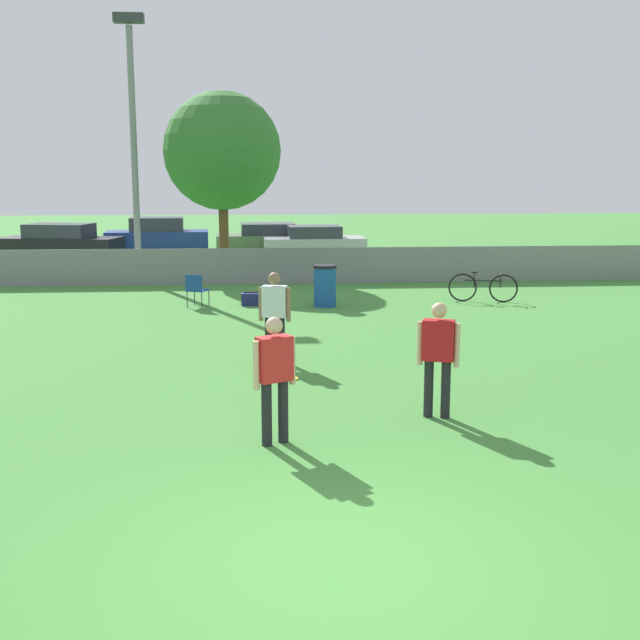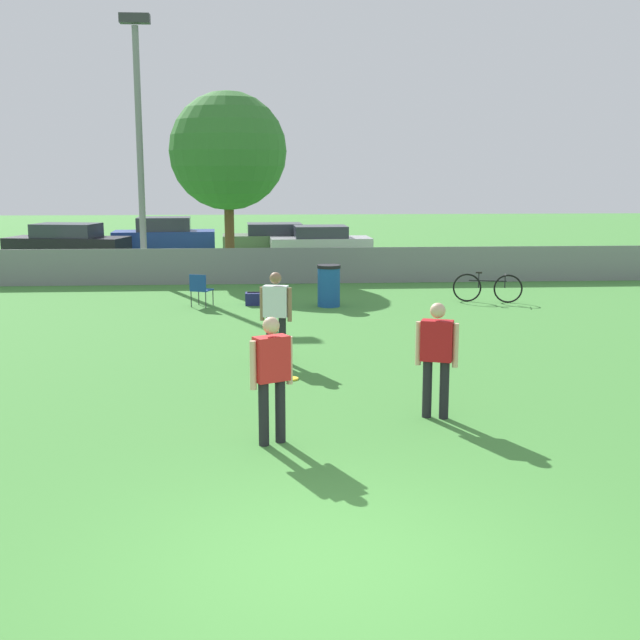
{
  "view_description": "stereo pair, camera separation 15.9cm",
  "coord_description": "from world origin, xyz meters",
  "px_view_note": "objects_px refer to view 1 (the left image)",
  "views": [
    {
      "loc": [
        -0.71,
        -6.36,
        3.33
      ],
      "look_at": [
        0.31,
        6.03,
        1.05
      ],
      "focal_mm": 45.0,
      "sensor_mm": 36.0,
      "label": 1
    },
    {
      "loc": [
        -0.55,
        -6.38,
        3.33
      ],
      "look_at": [
        0.31,
        6.03,
        1.05
      ],
      "focal_mm": 45.0,
      "sensor_mm": 36.0,
      "label": 2
    }
  ],
  "objects_px": {
    "parked_car_olive": "(268,239)",
    "bicycle_sideline": "(483,287)",
    "tree_near_pole": "(222,151)",
    "gear_bag_sideline": "(255,299)",
    "frisbee_disc": "(290,379)",
    "light_pole": "(133,126)",
    "player_receiver_white": "(275,310)",
    "parked_car_dark": "(60,243)",
    "folding_chair_sideline": "(196,288)",
    "player_defender_red": "(438,352)",
    "parked_car_blue": "(157,236)",
    "player_thrower_red": "(275,371)",
    "parked_car_silver": "(314,242)",
    "trash_bin": "(325,286)"
  },
  "relations": [
    {
      "from": "player_thrower_red",
      "to": "parked_car_olive",
      "type": "xyz_separation_m",
      "value": [
        0.36,
        23.8,
        -0.29
      ]
    },
    {
      "from": "player_receiver_white",
      "to": "player_thrower_red",
      "type": "height_order",
      "value": "same"
    },
    {
      "from": "tree_near_pole",
      "to": "trash_bin",
      "type": "xyz_separation_m",
      "value": [
        2.77,
        -6.92,
        -3.51
      ]
    },
    {
      "from": "frisbee_disc",
      "to": "parked_car_dark",
      "type": "distance_m",
      "value": 20.63
    },
    {
      "from": "player_thrower_red",
      "to": "parked_car_blue",
      "type": "relative_size",
      "value": 0.37
    },
    {
      "from": "trash_bin",
      "to": "parked_car_silver",
      "type": "xyz_separation_m",
      "value": [
        0.61,
        11.66,
        0.11
      ]
    },
    {
      "from": "frisbee_disc",
      "to": "parked_car_olive",
      "type": "distance_m",
      "value": 20.65
    },
    {
      "from": "parked_car_blue",
      "to": "parked_car_olive",
      "type": "relative_size",
      "value": 0.99
    },
    {
      "from": "tree_near_pole",
      "to": "frisbee_disc",
      "type": "distance_m",
      "value": 14.84
    },
    {
      "from": "bicycle_sideline",
      "to": "frisbee_disc",
      "type": "bearing_deg",
      "value": -110.57
    },
    {
      "from": "parked_car_silver",
      "to": "tree_near_pole",
      "type": "bearing_deg",
      "value": -127.27
    },
    {
      "from": "parked_car_blue",
      "to": "parked_car_silver",
      "type": "xyz_separation_m",
      "value": [
        6.41,
        -2.43,
        -0.08
      ]
    },
    {
      "from": "player_thrower_red",
      "to": "player_defender_red",
      "type": "bearing_deg",
      "value": -5.5
    },
    {
      "from": "gear_bag_sideline",
      "to": "parked_car_silver",
      "type": "distance_m",
      "value": 11.54
    },
    {
      "from": "gear_bag_sideline",
      "to": "parked_car_blue",
      "type": "xyz_separation_m",
      "value": [
        -4.04,
        13.71,
        0.57
      ]
    },
    {
      "from": "player_defender_red",
      "to": "bicycle_sideline",
      "type": "xyz_separation_m",
      "value": [
        3.49,
        9.87,
        -0.55
      ]
    },
    {
      "from": "player_receiver_white",
      "to": "light_pole",
      "type": "bearing_deg",
      "value": 124.29
    },
    {
      "from": "tree_near_pole",
      "to": "player_defender_red",
      "type": "distance_m",
      "value": 17.08
    },
    {
      "from": "player_thrower_red",
      "to": "parked_car_blue",
      "type": "xyz_separation_m",
      "value": [
        -4.26,
        24.52,
        -0.2
      ]
    },
    {
      "from": "bicycle_sideline",
      "to": "tree_near_pole",
      "type": "bearing_deg",
      "value": 151.5
    },
    {
      "from": "light_pole",
      "to": "parked_car_olive",
      "type": "xyz_separation_m",
      "value": [
        4.22,
        7.86,
        -4.13
      ]
    },
    {
      "from": "gear_bag_sideline",
      "to": "frisbee_disc",
      "type": "bearing_deg",
      "value": -85.83
    },
    {
      "from": "player_thrower_red",
      "to": "parked_car_olive",
      "type": "bearing_deg",
      "value": 61.42
    },
    {
      "from": "player_defender_red",
      "to": "player_receiver_white",
      "type": "bearing_deg",
      "value": 140.42
    },
    {
      "from": "player_receiver_white",
      "to": "bicycle_sideline",
      "type": "distance_m",
      "value": 8.47
    },
    {
      "from": "player_receiver_white",
      "to": "bicycle_sideline",
      "type": "xyz_separation_m",
      "value": [
        5.62,
        6.31,
        -0.55
      ]
    },
    {
      "from": "tree_near_pole",
      "to": "parked_car_blue",
      "type": "relative_size",
      "value": 1.39
    },
    {
      "from": "trash_bin",
      "to": "player_defender_red",
      "type": "bearing_deg",
      "value": -85.71
    },
    {
      "from": "player_receiver_white",
      "to": "parked_car_olive",
      "type": "bearing_deg",
      "value": 104.41
    },
    {
      "from": "tree_near_pole",
      "to": "player_thrower_red",
      "type": "relative_size",
      "value": 3.71
    },
    {
      "from": "folding_chair_sideline",
      "to": "parked_car_silver",
      "type": "distance_m",
      "value": 12.14
    },
    {
      "from": "folding_chair_sideline",
      "to": "parked_car_blue",
      "type": "distance_m",
      "value": 14.18
    },
    {
      "from": "frisbee_disc",
      "to": "light_pole",
      "type": "bearing_deg",
      "value": 108.19
    },
    {
      "from": "tree_near_pole",
      "to": "gear_bag_sideline",
      "type": "distance_m",
      "value": 7.67
    },
    {
      "from": "player_defender_red",
      "to": "folding_chair_sideline",
      "type": "relative_size",
      "value": 1.92
    },
    {
      "from": "frisbee_disc",
      "to": "gear_bag_sideline",
      "type": "height_order",
      "value": "gear_bag_sideline"
    },
    {
      "from": "gear_bag_sideline",
      "to": "parked_car_olive",
      "type": "relative_size",
      "value": 0.16
    },
    {
      "from": "bicycle_sideline",
      "to": "parked_car_dark",
      "type": "relative_size",
      "value": 0.36
    },
    {
      "from": "player_defender_red",
      "to": "parked_car_blue",
      "type": "distance_m",
      "value": 24.48
    },
    {
      "from": "trash_bin",
      "to": "folding_chair_sideline",
      "type": "bearing_deg",
      "value": 177.5
    },
    {
      "from": "bicycle_sideline",
      "to": "parked_car_blue",
      "type": "bearing_deg",
      "value": 140.83
    },
    {
      "from": "parked_car_dark",
      "to": "parked_car_silver",
      "type": "height_order",
      "value": "parked_car_dark"
    },
    {
      "from": "light_pole",
      "to": "frisbee_disc",
      "type": "distance_m",
      "value": 14.27
    },
    {
      "from": "folding_chair_sideline",
      "to": "gear_bag_sideline",
      "type": "distance_m",
      "value": 1.53
    },
    {
      "from": "player_receiver_white",
      "to": "parked_car_dark",
      "type": "xyz_separation_m",
      "value": [
        -7.83,
        17.65,
        -0.24
      ]
    },
    {
      "from": "player_thrower_red",
      "to": "player_receiver_white",
      "type": "bearing_deg",
      "value": 60.74
    },
    {
      "from": "light_pole",
      "to": "player_receiver_white",
      "type": "distance_m",
      "value": 12.72
    },
    {
      "from": "parked_car_olive",
      "to": "bicycle_sideline",
      "type": "bearing_deg",
      "value": -70.0
    },
    {
      "from": "parked_car_silver",
      "to": "light_pole",
      "type": "bearing_deg",
      "value": -136.18
    },
    {
      "from": "bicycle_sideline",
      "to": "parked_car_olive",
      "type": "distance_m",
      "value": 14.08
    }
  ]
}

